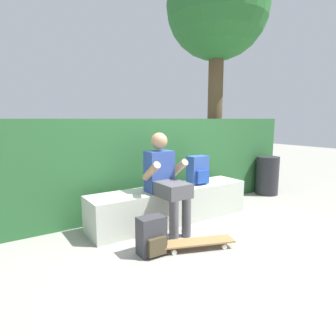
# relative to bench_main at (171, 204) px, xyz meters

# --- Properties ---
(ground_plane) EXTENTS (24.00, 24.00, 0.00)m
(ground_plane) POSITION_rel_bench_main_xyz_m (0.00, -0.43, -0.24)
(ground_plane) COLOR gray
(bench_main) EXTENTS (2.30, 0.50, 0.47)m
(bench_main) POSITION_rel_bench_main_xyz_m (0.00, 0.00, 0.00)
(bench_main) COLOR #B0B7A7
(bench_main) RESTS_ON ground
(person_skater) EXTENTS (0.49, 0.62, 1.22)m
(person_skater) POSITION_rel_bench_main_xyz_m (-0.24, -0.22, 0.43)
(person_skater) COLOR #2D4793
(person_skater) RESTS_ON ground
(skateboard_near_person) EXTENTS (0.82, 0.46, 0.09)m
(skateboard_near_person) POSITION_rel_bench_main_xyz_m (-0.26, -0.88, -0.16)
(skateboard_near_person) COLOR olive
(skateboard_near_person) RESTS_ON ground
(backpack_on_bench) EXTENTS (0.28, 0.23, 0.40)m
(backpack_on_bench) POSITION_rel_bench_main_xyz_m (0.45, -0.01, 0.43)
(backpack_on_bench) COLOR #2D4C99
(backpack_on_bench) RESTS_ON bench_main
(backpack_on_ground) EXTENTS (0.28, 0.23, 0.40)m
(backpack_on_ground) POSITION_rel_bench_main_xyz_m (-0.73, -0.71, -0.04)
(backpack_on_ground) COLOR #333338
(backpack_on_ground) RESTS_ON ground
(hedge_row) EXTENTS (5.00, 0.53, 1.39)m
(hedge_row) POSITION_rel_bench_main_xyz_m (0.22, 0.71, 0.46)
(hedge_row) COLOR #27592D
(hedge_row) RESTS_ON ground
(tree_behind_bench) EXTENTS (1.97, 1.97, 4.49)m
(tree_behind_bench) POSITION_rel_bench_main_xyz_m (1.96, 1.32, 3.20)
(tree_behind_bench) COLOR brown
(tree_behind_bench) RESTS_ON ground
(trash_bin) EXTENTS (0.41, 0.41, 0.70)m
(trash_bin) POSITION_rel_bench_main_xyz_m (2.31, 0.23, 0.12)
(trash_bin) COLOR #232328
(trash_bin) RESTS_ON ground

